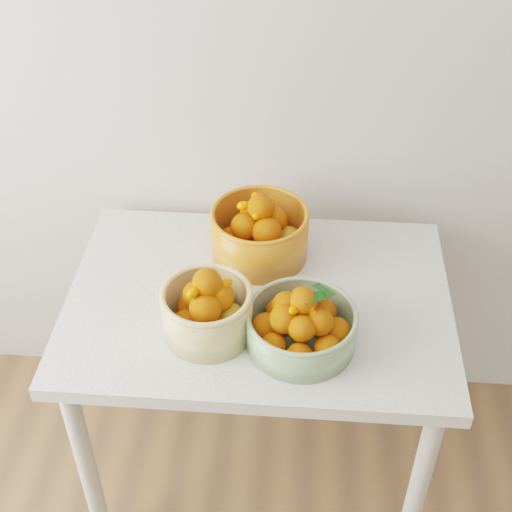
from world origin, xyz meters
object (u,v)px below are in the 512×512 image
object	(u,v)px
bowl_green	(301,325)
bowl_orange	(260,232)
bowl_cream	(207,311)
table	(258,323)

from	to	relation	value
bowl_green	bowl_orange	xyz separation A→B (m)	(-0.12, 0.33, 0.02)
bowl_cream	bowl_green	distance (m)	0.23
bowl_green	bowl_cream	bearing A→B (deg)	175.63
bowl_cream	bowl_orange	bearing A→B (deg)	71.40
bowl_green	bowl_orange	bearing A→B (deg)	110.65
bowl_orange	bowl_green	bearing A→B (deg)	-69.35
bowl_cream	bowl_green	world-z (taller)	bowl_cream
table	bowl_orange	xyz separation A→B (m)	(-0.01, 0.18, 0.17)
bowl_cream	bowl_orange	world-z (taller)	bowl_orange
bowl_green	bowl_orange	world-z (taller)	bowl_orange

